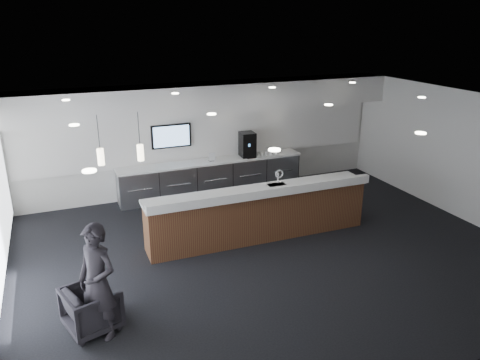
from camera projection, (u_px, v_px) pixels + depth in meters
name	position (u px, v px, depth m)	size (l,w,h in m)	color
ground	(270.00, 252.00, 9.63)	(10.00, 10.00, 0.00)	black
ceiling	(273.00, 108.00, 8.63)	(10.00, 8.00, 0.02)	black
back_wall	(207.00, 137.00, 12.63)	(10.00, 0.02, 3.00)	silver
right_wall	(464.00, 156.00, 10.91)	(0.02, 8.00, 3.00)	silver
soffit_bulkhead	(211.00, 97.00, 11.85)	(10.00, 0.90, 0.70)	silver
alcove_panel	(207.00, 134.00, 12.57)	(9.80, 0.06, 1.40)	silver
back_credenza	(212.00, 177.00, 12.65)	(5.06, 0.66, 0.95)	#A0A3A8
wall_tv	(171.00, 136.00, 12.14)	(1.05, 0.08, 0.62)	black
pendant_left	(138.00, 149.00, 8.73)	(0.12, 0.12, 0.30)	#FFEFC6
pendant_right	(99.00, 153.00, 8.48)	(0.12, 0.12, 0.30)	#FFEFC6
ceiling_can_lights	(273.00, 109.00, 8.64)	(7.00, 5.00, 0.02)	white
service_counter	(259.00, 213.00, 10.10)	(4.97, 0.87, 1.49)	#482318
coffee_machine	(247.00, 144.00, 12.74)	(0.41, 0.52, 0.67)	black
info_sign_left	(212.00, 157.00, 12.39)	(0.17, 0.02, 0.23)	silver
info_sign_right	(247.00, 153.00, 12.75)	(0.16, 0.02, 0.22)	silver
armchair	(92.00, 308.00, 7.19)	(0.76, 0.78, 0.71)	black
lounge_guest	(98.00, 282.00, 6.86)	(0.67, 0.44, 1.83)	black
cup_0	(275.00, 152.00, 13.05)	(0.10, 0.10, 0.10)	white
cup_1	(271.00, 153.00, 13.00)	(0.10, 0.10, 0.10)	white
cup_2	(266.00, 153.00, 12.95)	(0.10, 0.10, 0.10)	white
cup_3	(262.00, 154.00, 12.90)	(0.10, 0.10, 0.10)	white
cup_4	(257.00, 154.00, 12.85)	(0.10, 0.10, 0.10)	white
cup_5	(252.00, 155.00, 12.80)	(0.10, 0.10, 0.10)	white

